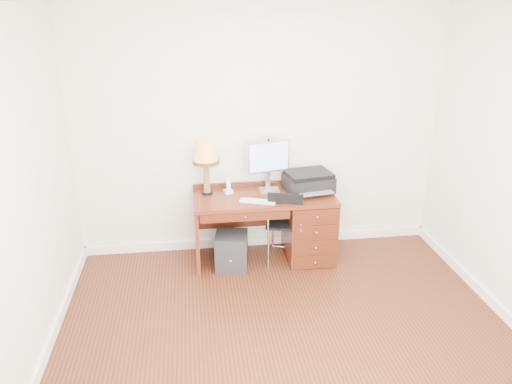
{
  "coord_description": "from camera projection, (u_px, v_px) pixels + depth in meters",
  "views": [
    {
      "loc": [
        -0.75,
        -3.46,
        2.72
      ],
      "look_at": [
        -0.12,
        1.2,
        0.88
      ],
      "focal_mm": 35.0,
      "sensor_mm": 36.0,
      "label": 1
    }
  ],
  "objects": [
    {
      "name": "printer",
      "position": [
        308.0,
        182.0,
        5.4
      ],
      "size": [
        0.54,
        0.46,
        0.22
      ],
      "rotation": [
        0.0,
        0.0,
        0.17
      ],
      "color": "black",
      "rests_on": "desk"
    },
    {
      "name": "room_shell",
      "position": [
        276.0,
        292.0,
        4.85
      ],
      "size": [
        4.0,
        4.0,
        4.0
      ],
      "color": "white",
      "rests_on": "ground"
    },
    {
      "name": "pen_cup",
      "position": [
        291.0,
        186.0,
        5.43
      ],
      "size": [
        0.08,
        0.08,
        0.1
      ],
      "primitive_type": "cylinder",
      "color": "black",
      "rests_on": "desk"
    },
    {
      "name": "keyboard",
      "position": [
        258.0,
        201.0,
        5.14
      ],
      "size": [
        0.39,
        0.23,
        0.01
      ],
      "primitive_type": "cube",
      "rotation": [
        0.0,
        0.0,
        -0.34
      ],
      "color": "white",
      "rests_on": "desk"
    },
    {
      "name": "monitor",
      "position": [
        269.0,
        159.0,
        5.35
      ],
      "size": [
        0.47,
        0.2,
        0.55
      ],
      "rotation": [
        0.0,
        0.0,
        0.24
      ],
      "color": "silver",
      "rests_on": "desk"
    },
    {
      "name": "phone",
      "position": [
        228.0,
        189.0,
        5.36
      ],
      "size": [
        0.1,
        0.1,
        0.18
      ],
      "rotation": [
        0.0,
        0.0,
        0.32
      ],
      "color": "white",
      "rests_on": "desk"
    },
    {
      "name": "desk",
      "position": [
        293.0,
        223.0,
        5.47
      ],
      "size": [
        1.5,
        0.67,
        0.75
      ],
      "color": "#612614",
      "rests_on": "ground"
    },
    {
      "name": "chair",
      "position": [
        288.0,
        219.0,
        5.3
      ],
      "size": [
        0.5,
        0.51,
        0.86
      ],
      "rotation": [
        0.0,
        0.0,
        -0.29
      ],
      "color": "black",
      "rests_on": "ground"
    },
    {
      "name": "ground",
      "position": [
        288.0,
        337.0,
        4.28
      ],
      "size": [
        4.0,
        4.0,
        0.0
      ],
      "primitive_type": "plane",
      "color": "#38180C",
      "rests_on": "ground"
    },
    {
      "name": "leg_lamp",
      "position": [
        206.0,
        156.0,
        5.21
      ],
      "size": [
        0.28,
        0.28,
        0.57
      ],
      "color": "black",
      "rests_on": "desk"
    },
    {
      "name": "mouse_pad",
      "position": [
        279.0,
        200.0,
        5.17
      ],
      "size": [
        0.2,
        0.2,
        0.04
      ],
      "color": "black",
      "rests_on": "desk"
    },
    {
      "name": "equipment_box",
      "position": [
        232.0,
        251.0,
        5.32
      ],
      "size": [
        0.38,
        0.38,
        0.39
      ],
      "primitive_type": "cube",
      "rotation": [
        0.0,
        0.0,
        -0.15
      ],
      "color": "black",
      "rests_on": "ground"
    }
  ]
}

